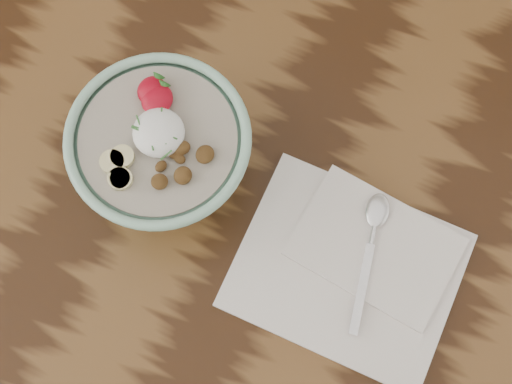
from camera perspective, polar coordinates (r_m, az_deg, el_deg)
table at (r=89.32cm, az=-0.87°, el=-6.93°), size 160.00×90.00×75.00cm
breakfast_bowl at (r=77.32cm, az=-7.50°, el=3.23°), size 19.35×19.35×12.93cm
napkin at (r=80.24cm, az=7.75°, el=-5.84°), size 24.12×20.19×1.47cm
spoon at (r=80.17cm, az=9.40°, el=-3.00°), size 5.05×16.09×0.84cm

